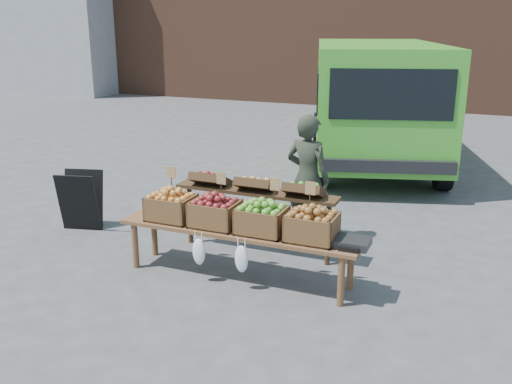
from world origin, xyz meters
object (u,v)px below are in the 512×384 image
at_px(crate_russet_pears, 215,214).
at_px(weighing_scale, 353,242).
at_px(crate_golden_apples, 171,208).
at_px(vendor, 308,178).
at_px(chalkboard_sign, 81,200).
at_px(back_table, 256,213).
at_px(delivery_van, 374,106).
at_px(crate_red_apples, 262,220).
at_px(crate_green_apples, 312,227).
at_px(display_bench, 238,254).

bearing_deg(crate_russet_pears, weighing_scale, 0.00).
bearing_deg(crate_golden_apples, vendor, 50.90).
relative_size(chalkboard_sign, back_table, 0.39).
bearing_deg(delivery_van, crate_red_apples, -106.81).
bearing_deg(crate_green_apples, weighing_scale, 0.00).
bearing_deg(delivery_van, crate_green_apples, -101.28).
xyz_separation_m(back_table, display_bench, (0.09, -0.72, -0.24)).
xyz_separation_m(display_bench, crate_golden_apples, (-0.82, 0.00, 0.42)).
xyz_separation_m(vendor, weighing_scale, (0.92, -1.42, -0.21)).
distance_m(crate_russet_pears, crate_green_apples, 1.10).
relative_size(delivery_van, crate_green_apples, 10.37).
distance_m(display_bench, crate_russet_pears, 0.51).
bearing_deg(vendor, crate_russet_pears, 78.27).
distance_m(crate_green_apples, weighing_scale, 0.44).
relative_size(chalkboard_sign, crate_golden_apples, 1.63).
bearing_deg(vendor, weighing_scale, 134.40).
bearing_deg(delivery_van, display_bench, -109.58).
distance_m(display_bench, weighing_scale, 1.29).
relative_size(crate_golden_apples, crate_green_apples, 1.00).
relative_size(vendor, crate_green_apples, 3.26).
relative_size(back_table, weighing_scale, 6.18).
bearing_deg(display_bench, vendor, 77.05).
bearing_deg(crate_green_apples, chalkboard_sign, 170.31).
bearing_deg(display_bench, crate_russet_pears, 180.00).
xyz_separation_m(crate_red_apples, weighing_scale, (0.98, 0.00, -0.10)).
height_order(vendor, crate_golden_apples, vendor).
xyz_separation_m(crate_golden_apples, crate_green_apples, (1.65, 0.00, 0.00)).
relative_size(display_bench, crate_red_apples, 5.40).
bearing_deg(back_table, crate_golden_apples, -135.42).
height_order(display_bench, crate_russet_pears, crate_russet_pears).
height_order(crate_red_apples, crate_green_apples, same).
bearing_deg(crate_russet_pears, crate_green_apples, 0.00).
distance_m(crate_golden_apples, weighing_scale, 2.08).
height_order(display_bench, crate_green_apples, crate_green_apples).
bearing_deg(display_bench, crate_green_apples, 0.00).
distance_m(chalkboard_sign, crate_red_apples, 2.94).
bearing_deg(delivery_van, vendor, -106.18).
xyz_separation_m(crate_russet_pears, weighing_scale, (1.52, 0.00, -0.10)).
height_order(delivery_van, display_bench, delivery_van).
xyz_separation_m(crate_russet_pears, crate_green_apples, (1.10, 0.00, 0.00)).
distance_m(display_bench, crate_red_apples, 0.51).
bearing_deg(crate_golden_apples, display_bench, 0.00).
xyz_separation_m(delivery_van, back_table, (-0.38, -4.96, -0.64)).
xyz_separation_m(vendor, crate_russet_pears, (-0.60, -1.42, -0.11)).
distance_m(delivery_van, display_bench, 5.76).
bearing_deg(chalkboard_sign, display_bench, -28.19).
distance_m(delivery_van, crate_red_apples, 5.70).
bearing_deg(delivery_van, crate_russet_pears, -112.34).
bearing_deg(weighing_scale, crate_green_apples, 180.00).
relative_size(back_table, crate_green_apples, 4.20).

